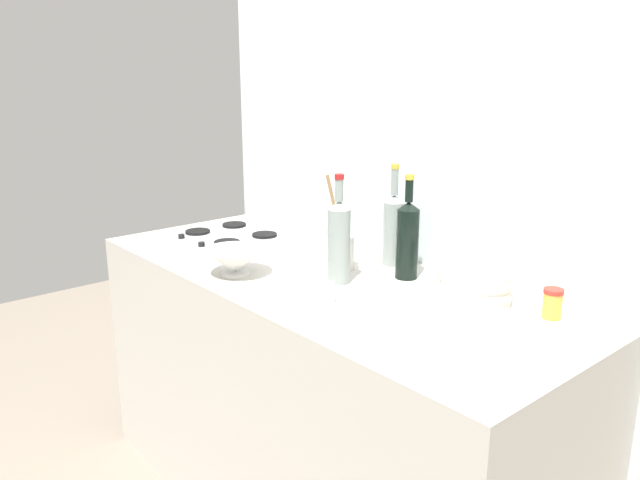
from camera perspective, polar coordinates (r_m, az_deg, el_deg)
name	(u,v)px	position (r m, az deg, el deg)	size (l,w,h in m)	color
counter_block	(320,399)	(2.26, 0.00, -14.06)	(1.80, 0.70, 0.90)	beige
backsplash_panel	(402,165)	(2.26, 7.35, 6.68)	(1.90, 0.06, 2.45)	silver
stovetop_hob	(231,237)	(2.52, -8.02, 0.27)	(0.43, 0.38, 0.04)	#B2B2B7
plate_stack	(475,287)	(1.89, 13.75, -4.10)	(0.21, 0.21, 0.09)	silver
wine_bottle_leftmost	(407,238)	(2.04, 7.87, 0.17)	(0.07, 0.07, 0.34)	black
wine_bottle_mid_left	(339,240)	(1.98, 1.74, -0.01)	(0.07, 0.07, 0.35)	gray
wine_bottle_mid_right	(393,228)	(2.17, 6.61, 1.10)	(0.07, 0.07, 0.35)	gray
mixing_bowl	(235,261)	(2.09, -7.66, -1.90)	(0.21, 0.21, 0.09)	white
butter_dish	(304,293)	(1.83, -1.47, -4.76)	(0.14, 0.11, 0.06)	white
utensil_crock	(341,250)	(2.14, 1.94, -0.88)	(0.08, 0.08, 0.32)	silver
condiment_jar_front	(553,303)	(1.83, 20.17, -5.37)	(0.05, 0.05, 0.08)	gold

